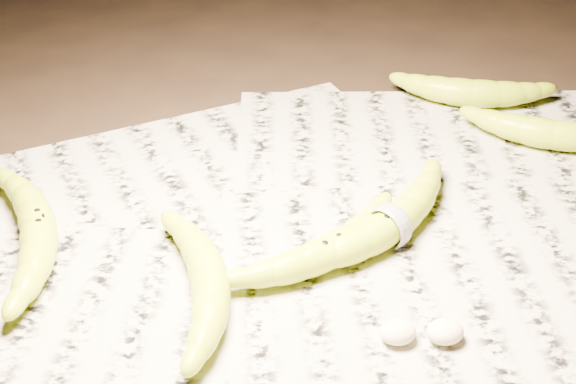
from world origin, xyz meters
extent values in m
plane|color=black|center=(0.00, 0.00, 0.00)|extent=(3.00, 3.00, 0.00)
cube|color=#A5A08E|center=(0.02, -0.03, 0.00)|extent=(0.90, 0.70, 0.01)
torus|color=white|center=(0.07, -0.01, 0.03)|extent=(0.03, 0.04, 0.05)
ellipsoid|color=#F7E9BF|center=(0.03, -0.15, 0.02)|extent=(0.03, 0.03, 0.02)
ellipsoid|color=#F7E9BF|center=(0.07, -0.15, 0.02)|extent=(0.03, 0.03, 0.02)
camera|label=1|loc=(-0.15, -0.61, 0.50)|focal=50.00mm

